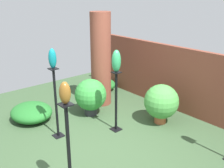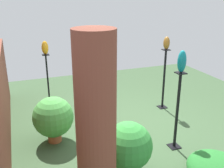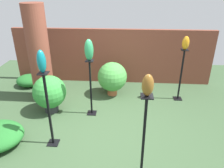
{
  "view_description": "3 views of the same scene",
  "coord_description": "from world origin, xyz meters",
  "px_view_note": "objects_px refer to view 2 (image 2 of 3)",
  "views": [
    {
      "loc": [
        3.31,
        -2.65,
        2.75
      ],
      "look_at": [
        -0.09,
        0.27,
        1.16
      ],
      "focal_mm": 42.0,
      "sensor_mm": 36.0,
      "label": 1
    },
    {
      "loc": [
        -4.35,
        2.03,
        2.68
      ],
      "look_at": [
        0.25,
        0.31,
        0.93
      ],
      "focal_mm": 42.0,
      "sensor_mm": 36.0,
      "label": 2
    },
    {
      "loc": [
        0.41,
        -3.57,
        2.73
      ],
      "look_at": [
        0.14,
        0.27,
        0.9
      ],
      "focal_mm": 35.0,
      "sensor_mm": 36.0,
      "label": 3
    }
  ],
  "objects_px": {
    "art_vase_bronze": "(167,43)",
    "art_vase_jade": "(109,66)",
    "pedestal_jade": "(109,114)",
    "potted_plant_front_left": "(128,147)",
    "brick_pillar": "(96,124)",
    "pedestal_amber": "(48,83)",
    "art_vase_teal": "(182,62)",
    "potted_plant_walkway_edge": "(53,117)",
    "pedestal_teal": "(177,114)",
    "pedestal_bronze": "(164,82)",
    "art_vase_amber": "(45,48)"
  },
  "relations": [
    {
      "from": "pedestal_bronze",
      "to": "pedestal_jade",
      "type": "relative_size",
      "value": 1.13
    },
    {
      "from": "art_vase_teal",
      "to": "potted_plant_walkway_edge",
      "type": "relative_size",
      "value": 0.42
    },
    {
      "from": "pedestal_teal",
      "to": "pedestal_amber",
      "type": "bearing_deg",
      "value": 35.31
    },
    {
      "from": "brick_pillar",
      "to": "potted_plant_walkway_edge",
      "type": "height_order",
      "value": "brick_pillar"
    },
    {
      "from": "pedestal_amber",
      "to": "art_vase_amber",
      "type": "height_order",
      "value": "art_vase_amber"
    },
    {
      "from": "pedestal_amber",
      "to": "pedestal_teal",
      "type": "xyz_separation_m",
      "value": [
        -2.64,
        -1.87,
        0.06
      ]
    },
    {
      "from": "art_vase_jade",
      "to": "art_vase_amber",
      "type": "height_order",
      "value": "art_vase_jade"
    },
    {
      "from": "pedestal_teal",
      "to": "potted_plant_walkway_edge",
      "type": "relative_size",
      "value": 1.61
    },
    {
      "from": "pedestal_bronze",
      "to": "pedestal_teal",
      "type": "height_order",
      "value": "pedestal_bronze"
    },
    {
      "from": "pedestal_teal",
      "to": "art_vase_teal",
      "type": "bearing_deg",
      "value": 0.0
    },
    {
      "from": "art_vase_jade",
      "to": "art_vase_amber",
      "type": "xyz_separation_m",
      "value": [
        2.08,
        0.82,
        -0.04
      ]
    },
    {
      "from": "art_vase_teal",
      "to": "potted_plant_walkway_edge",
      "type": "height_order",
      "value": "art_vase_teal"
    },
    {
      "from": "art_vase_bronze",
      "to": "art_vase_jade",
      "type": "xyz_separation_m",
      "value": [
        -1.02,
        1.74,
        -0.09
      ]
    },
    {
      "from": "brick_pillar",
      "to": "potted_plant_walkway_edge",
      "type": "xyz_separation_m",
      "value": [
        1.7,
        0.31,
        -0.66
      ]
    },
    {
      "from": "brick_pillar",
      "to": "pedestal_jade",
      "type": "relative_size",
      "value": 1.82
    },
    {
      "from": "brick_pillar",
      "to": "potted_plant_walkway_edge",
      "type": "distance_m",
      "value": 1.85
    },
    {
      "from": "brick_pillar",
      "to": "pedestal_jade",
      "type": "height_order",
      "value": "brick_pillar"
    },
    {
      "from": "pedestal_amber",
      "to": "art_vase_jade",
      "type": "height_order",
      "value": "art_vase_jade"
    },
    {
      "from": "art_vase_amber",
      "to": "potted_plant_front_left",
      "type": "distance_m",
      "value": 3.26
    },
    {
      "from": "pedestal_jade",
      "to": "art_vase_jade",
      "type": "relative_size",
      "value": 2.91
    },
    {
      "from": "pedestal_jade",
      "to": "potted_plant_front_left",
      "type": "distance_m",
      "value": 0.94
    },
    {
      "from": "brick_pillar",
      "to": "potted_plant_front_left",
      "type": "bearing_deg",
      "value": -58.79
    },
    {
      "from": "pedestal_bronze",
      "to": "art_vase_bronze",
      "type": "distance_m",
      "value": 0.92
    },
    {
      "from": "pedestal_bronze",
      "to": "potted_plant_front_left",
      "type": "xyz_separation_m",
      "value": [
        -1.95,
        1.78,
        -0.18
      ]
    },
    {
      "from": "art_vase_jade",
      "to": "potted_plant_front_left",
      "type": "bearing_deg",
      "value": 177.53
    },
    {
      "from": "potted_plant_walkway_edge",
      "to": "pedestal_amber",
      "type": "bearing_deg",
      "value": -4.63
    },
    {
      "from": "pedestal_bronze",
      "to": "pedestal_teal",
      "type": "xyz_separation_m",
      "value": [
        -1.57,
        0.68,
        -0.01
      ]
    },
    {
      "from": "brick_pillar",
      "to": "art_vase_bronze",
      "type": "bearing_deg",
      "value": -45.75
    },
    {
      "from": "pedestal_jade",
      "to": "art_vase_teal",
      "type": "height_order",
      "value": "art_vase_teal"
    },
    {
      "from": "pedestal_bronze",
      "to": "pedestal_amber",
      "type": "relative_size",
      "value": 1.11
    },
    {
      "from": "pedestal_bronze",
      "to": "pedestal_amber",
      "type": "xyz_separation_m",
      "value": [
        1.06,
        2.55,
        -0.07
      ]
    },
    {
      "from": "art_vase_amber",
      "to": "potted_plant_front_left",
      "type": "relative_size",
      "value": 0.36
    },
    {
      "from": "art_vase_bronze",
      "to": "potted_plant_front_left",
      "type": "height_order",
      "value": "art_vase_bronze"
    },
    {
      "from": "brick_pillar",
      "to": "art_vase_jade",
      "type": "height_order",
      "value": "brick_pillar"
    },
    {
      "from": "pedestal_amber",
      "to": "potted_plant_walkway_edge",
      "type": "height_order",
      "value": "pedestal_amber"
    },
    {
      "from": "potted_plant_front_left",
      "to": "art_vase_jade",
      "type": "bearing_deg",
      "value": -2.47
    },
    {
      "from": "pedestal_teal",
      "to": "art_vase_bronze",
      "type": "relative_size",
      "value": 4.89
    },
    {
      "from": "pedestal_jade",
      "to": "potted_plant_front_left",
      "type": "xyz_separation_m",
      "value": [
        -0.94,
        0.04,
        -0.1
      ]
    },
    {
      "from": "pedestal_teal",
      "to": "art_vase_bronze",
      "type": "xyz_separation_m",
      "value": [
        1.57,
        -0.68,
        0.92
      ]
    },
    {
      "from": "art_vase_bronze",
      "to": "pedestal_amber",
      "type": "bearing_deg",
      "value": 67.41
    },
    {
      "from": "art_vase_jade",
      "to": "potted_plant_front_left",
      "type": "height_order",
      "value": "art_vase_jade"
    },
    {
      "from": "pedestal_jade",
      "to": "pedestal_amber",
      "type": "distance_m",
      "value": 2.23
    },
    {
      "from": "pedestal_jade",
      "to": "art_vase_teal",
      "type": "relative_size",
      "value": 3.4
    },
    {
      "from": "pedestal_bronze",
      "to": "potted_plant_front_left",
      "type": "height_order",
      "value": "pedestal_bronze"
    },
    {
      "from": "pedestal_amber",
      "to": "art_vase_jade",
      "type": "xyz_separation_m",
      "value": [
        -2.08,
        -0.82,
        0.89
      ]
    },
    {
      "from": "pedestal_teal",
      "to": "art_vase_teal",
      "type": "distance_m",
      "value": 0.95
    },
    {
      "from": "art_vase_amber",
      "to": "pedestal_amber",
      "type": "bearing_deg",
      "value": 180.0
    },
    {
      "from": "pedestal_amber",
      "to": "art_vase_amber",
      "type": "relative_size",
      "value": 4.16
    },
    {
      "from": "art_vase_jade",
      "to": "art_vase_bronze",
      "type": "bearing_deg",
      "value": -59.67
    },
    {
      "from": "pedestal_teal",
      "to": "potted_plant_front_left",
      "type": "relative_size",
      "value": 1.64
    }
  ]
}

